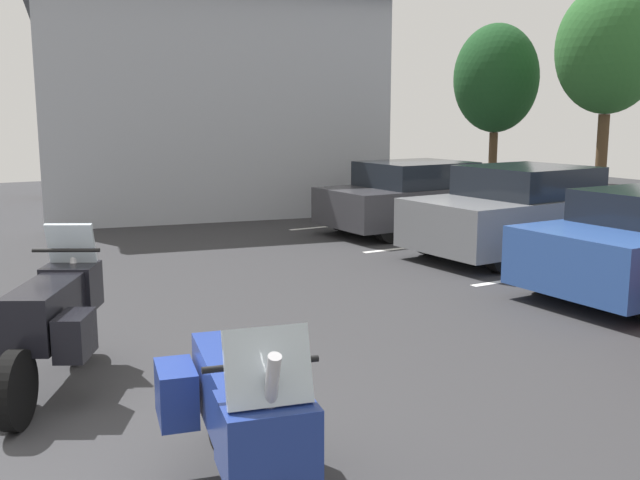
# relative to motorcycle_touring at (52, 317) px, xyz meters

# --- Properties ---
(ground) EXTENTS (44.00, 44.00, 0.10)m
(ground) POSITION_rel_motorcycle_touring_xyz_m (1.57, -0.30, -0.69)
(ground) COLOR #2D2D30
(motorcycle_touring) EXTENTS (1.95, 1.30, 1.38)m
(motorcycle_touring) POSITION_rel_motorcycle_touring_xyz_m (0.00, 0.00, 0.00)
(motorcycle_touring) COLOR black
(motorcycle_touring) RESTS_ON ground
(motorcycle_second) EXTENTS (2.24, 1.01, 1.34)m
(motorcycle_second) POSITION_rel_motorcycle_touring_xyz_m (2.65, 0.65, -0.01)
(motorcycle_second) COLOR black
(motorcycle_second) RESTS_ON ground
(car_charcoal) EXTENTS (2.00, 4.38, 1.41)m
(car_charcoal) POSITION_rel_motorcycle_touring_xyz_m (-5.28, 8.07, 0.04)
(car_charcoal) COLOR #38383D
(car_charcoal) RESTS_ON ground
(car_grey) EXTENTS (2.14, 4.42, 1.50)m
(car_grey) POSITION_rel_motorcycle_touring_xyz_m (-2.40, 8.12, 0.08)
(car_grey) COLOR slate
(car_grey) RESTS_ON ground
(building_side) EXTENTS (14.16, 10.36, 5.28)m
(building_side) POSITION_rel_motorcycle_touring_xyz_m (-14.42, 6.22, 2.01)
(building_side) COLOR #9EA3AD
(building_side) RESTS_ON ground
(tree_right) EXTENTS (3.40, 3.40, 6.52)m
(tree_right) POSITION_rel_motorcycle_touring_xyz_m (-10.17, 19.28, 3.75)
(tree_right) COLOR #4C3823
(tree_right) RESTS_ON ground
(tree_far_left) EXTENTS (3.16, 3.16, 5.63)m
(tree_far_left) POSITION_rel_motorcycle_touring_xyz_m (-14.52, 18.48, 2.97)
(tree_far_left) COLOR #4C3823
(tree_far_left) RESTS_ON ground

